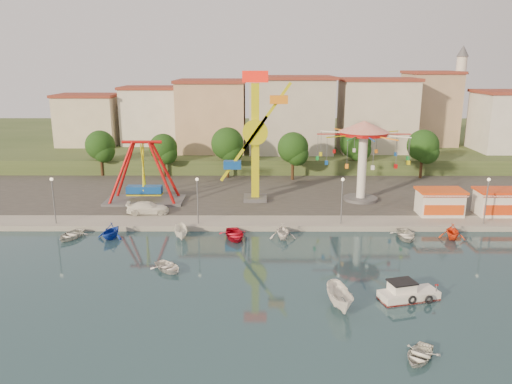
{
  "coord_description": "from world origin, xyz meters",
  "views": [
    {
      "loc": [
        -1.35,
        -40.17,
        18.32
      ],
      "look_at": [
        -1.52,
        14.0,
        4.0
      ],
      "focal_mm": 35.0,
      "sensor_mm": 36.0,
      "label": 1
    }
  ],
  "objects_px": {
    "rowboat_a": "(168,267)",
    "van": "(148,208)",
    "kamikaze_tower": "(258,140)",
    "pirate_ship_ride": "(144,173)",
    "skiff": "(340,298)",
    "wave_swinger": "(363,143)",
    "cabin_motorboat": "(407,294)"
  },
  "relations": [
    {
      "from": "wave_swinger",
      "to": "van",
      "type": "distance_m",
      "value": 28.08
    },
    {
      "from": "skiff",
      "to": "pirate_ship_ride",
      "type": "bearing_deg",
      "value": 121.54
    },
    {
      "from": "cabin_motorboat",
      "to": "skiff",
      "type": "xyz_separation_m",
      "value": [
        -5.56,
        -1.48,
        0.39
      ]
    },
    {
      "from": "pirate_ship_ride",
      "to": "rowboat_a",
      "type": "xyz_separation_m",
      "value": [
        6.53,
        -20.56,
        -4.05
      ]
    },
    {
      "from": "pirate_ship_ride",
      "to": "rowboat_a",
      "type": "bearing_deg",
      "value": -72.37
    },
    {
      "from": "cabin_motorboat",
      "to": "wave_swinger",
      "type": "bearing_deg",
      "value": 71.16
    },
    {
      "from": "kamikaze_tower",
      "to": "cabin_motorboat",
      "type": "bearing_deg",
      "value": -66.03
    },
    {
      "from": "wave_swinger",
      "to": "cabin_motorboat",
      "type": "relative_size",
      "value": 2.33
    },
    {
      "from": "wave_swinger",
      "to": "van",
      "type": "xyz_separation_m",
      "value": [
        -26.56,
        -5.97,
        -6.88
      ]
    },
    {
      "from": "kamikaze_tower",
      "to": "van",
      "type": "xyz_separation_m",
      "value": [
        -13.1,
        -5.79,
        -7.2
      ]
    },
    {
      "from": "pirate_ship_ride",
      "to": "wave_swinger",
      "type": "xyz_separation_m",
      "value": [
        28.05,
        0.76,
        3.8
      ]
    },
    {
      "from": "cabin_motorboat",
      "to": "skiff",
      "type": "bearing_deg",
      "value": 179.52
    },
    {
      "from": "wave_swinger",
      "to": "skiff",
      "type": "bearing_deg",
      "value": -104.23
    },
    {
      "from": "kamikaze_tower",
      "to": "wave_swinger",
      "type": "distance_m",
      "value": 13.46
    },
    {
      "from": "rowboat_a",
      "to": "skiff",
      "type": "height_order",
      "value": "skiff"
    },
    {
      "from": "pirate_ship_ride",
      "to": "van",
      "type": "xyz_separation_m",
      "value": [
        1.49,
        -5.2,
        -3.08
      ]
    },
    {
      "from": "kamikaze_tower",
      "to": "wave_swinger",
      "type": "bearing_deg",
      "value": 0.76
    },
    {
      "from": "kamikaze_tower",
      "to": "cabin_motorboat",
      "type": "xyz_separation_m",
      "value": [
        11.84,
        -26.64,
        -8.07
      ]
    },
    {
      "from": "pirate_ship_ride",
      "to": "skiff",
      "type": "xyz_separation_m",
      "value": [
        20.87,
        -27.53,
        -3.56
      ]
    },
    {
      "from": "pirate_ship_ride",
      "to": "skiff",
      "type": "height_order",
      "value": "pirate_ship_ride"
    },
    {
      "from": "wave_swinger",
      "to": "cabin_motorboat",
      "type": "distance_m",
      "value": 27.96
    },
    {
      "from": "rowboat_a",
      "to": "van",
      "type": "bearing_deg",
      "value": 66.46
    },
    {
      "from": "kamikaze_tower",
      "to": "skiff",
      "type": "distance_m",
      "value": 29.82
    },
    {
      "from": "kamikaze_tower",
      "to": "van",
      "type": "bearing_deg",
      "value": -156.16
    },
    {
      "from": "pirate_ship_ride",
      "to": "cabin_motorboat",
      "type": "relative_size",
      "value": 2.01
    },
    {
      "from": "rowboat_a",
      "to": "skiff",
      "type": "bearing_deg",
      "value": -67.66
    },
    {
      "from": "kamikaze_tower",
      "to": "skiff",
      "type": "relative_size",
      "value": 3.84
    },
    {
      "from": "pirate_ship_ride",
      "to": "van",
      "type": "bearing_deg",
      "value": -74.06
    },
    {
      "from": "rowboat_a",
      "to": "van",
      "type": "height_order",
      "value": "van"
    },
    {
      "from": "kamikaze_tower",
      "to": "rowboat_a",
      "type": "xyz_separation_m",
      "value": [
        -8.06,
        -21.15,
        -8.17
      ]
    },
    {
      "from": "kamikaze_tower",
      "to": "skiff",
      "type": "height_order",
      "value": "kamikaze_tower"
    },
    {
      "from": "cabin_motorboat",
      "to": "rowboat_a",
      "type": "xyz_separation_m",
      "value": [
        -19.9,
        5.49,
        -0.09
      ]
    }
  ]
}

